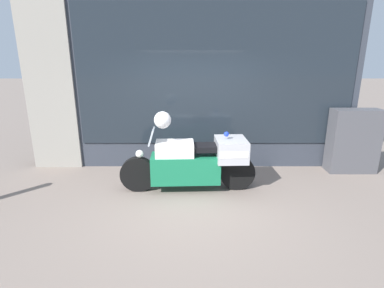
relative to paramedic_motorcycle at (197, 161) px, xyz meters
name	(u,v)px	position (x,y,z in m)	size (l,w,h in m)	color
ground_plane	(194,204)	(-0.06, -0.58, -0.55)	(60.00, 60.00, 0.00)	gray
shop_building	(171,78)	(-0.53, 1.41, 1.38)	(6.99, 0.55, 3.86)	#333842
window_display	(213,145)	(0.37, 1.44, -0.12)	(5.51, 0.30, 1.79)	slate
paramedic_motorcycle	(197,161)	(0.00, 0.00, 0.00)	(2.45, 0.70, 1.17)	black
utility_cabinet	(354,141)	(3.30, 0.94, 0.11)	(0.98, 0.41, 1.34)	#4C4C51
white_helmet	(163,120)	(-0.58, -0.02, 0.76)	(0.30, 0.30, 0.30)	white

